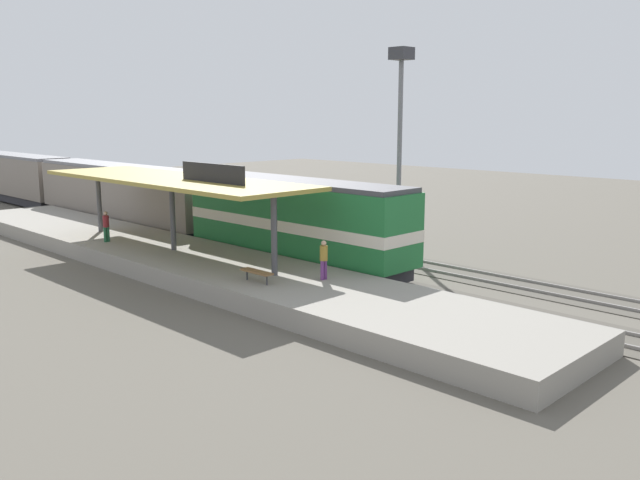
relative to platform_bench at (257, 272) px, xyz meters
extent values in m
plane|color=#5B564C|center=(8.00, 8.46, -1.34)|extent=(120.00, 120.00, 0.00)
cube|color=#4E4941|center=(6.00, 8.46, -1.32)|extent=(3.20, 110.00, 0.04)
cube|color=gray|center=(5.28, 8.46, -1.26)|extent=(0.10, 110.00, 0.16)
cube|color=gray|center=(6.72, 8.46, -1.26)|extent=(0.10, 110.00, 0.16)
cube|color=#4E4941|center=(10.60, 8.46, -1.32)|extent=(3.20, 110.00, 0.04)
cube|color=gray|center=(9.88, 8.46, -1.26)|extent=(0.10, 110.00, 0.16)
cube|color=gray|center=(11.32, 8.46, -1.26)|extent=(0.10, 110.00, 0.16)
cube|color=gray|center=(1.40, 8.46, -0.89)|extent=(6.00, 44.00, 0.90)
cylinder|color=#47474C|center=(1.40, 0.46, 1.36)|extent=(0.28, 0.28, 3.60)
cylinder|color=#47474C|center=(1.40, 8.46, 1.36)|extent=(0.28, 0.28, 3.60)
cylinder|color=#47474C|center=(1.40, 16.46, 1.36)|extent=(0.28, 0.28, 3.60)
cube|color=#A38E3D|center=(1.40, 8.46, 3.26)|extent=(5.20, 18.00, 0.20)
cube|color=black|center=(1.40, 4.86, 3.81)|extent=(0.12, 4.80, 0.90)
cylinder|color=#333338|center=(0.00, -0.65, -0.23)|extent=(0.07, 0.07, 0.42)
cylinder|color=#333338|center=(0.00, 0.65, -0.23)|extent=(0.07, 0.07, 0.42)
cube|color=brown|center=(0.00, 0.00, 0.02)|extent=(0.44, 1.70, 0.08)
cube|color=#28282D|center=(6.00, 4.02, -0.83)|extent=(2.60, 13.60, 0.70)
cube|color=#1E6B33|center=(6.00, 4.02, 1.27)|extent=(2.90, 14.40, 3.50)
cube|color=#424247|center=(6.00, 4.02, 3.14)|extent=(2.78, 14.11, 0.24)
cube|color=beige|center=(6.00, 4.02, 1.00)|extent=(2.93, 14.43, 0.56)
cube|color=#28282D|center=(6.00, 22.02, -0.83)|extent=(2.60, 19.20, 0.70)
cube|color=slate|center=(6.00, 22.02, 1.17)|extent=(2.90, 20.00, 3.30)
cube|color=slate|center=(6.00, 22.02, 2.94)|extent=(2.78, 19.60, 0.24)
cube|color=#28282D|center=(6.00, 42.82, -0.83)|extent=(2.60, 19.20, 0.70)
cube|color=slate|center=(6.00, 42.82, 1.17)|extent=(2.90, 20.00, 3.30)
cube|color=slate|center=(6.00, 42.82, 2.94)|extent=(2.78, 19.60, 0.24)
cylinder|color=slate|center=(13.80, 3.33, 4.16)|extent=(0.28, 0.28, 11.00)
cube|color=#333338|center=(13.80, 3.33, 10.01)|extent=(1.10, 1.10, 0.70)
cylinder|color=#663375|center=(2.26, -1.66, -0.02)|extent=(0.16, 0.16, 0.84)
cylinder|color=#663375|center=(2.44, -1.66, -0.02)|extent=(0.16, 0.16, 0.84)
cylinder|color=olive|center=(2.35, -1.66, 0.72)|extent=(0.34, 0.34, 0.64)
sphere|color=tan|center=(2.35, -1.66, 1.15)|extent=(0.23, 0.23, 0.23)
cylinder|color=#23603D|center=(-0.09, 13.02, -0.02)|extent=(0.16, 0.16, 0.84)
cylinder|color=#23603D|center=(0.09, 13.02, -0.02)|extent=(0.16, 0.16, 0.84)
cylinder|color=maroon|center=(0.00, 13.02, 0.72)|extent=(0.34, 0.34, 0.64)
sphere|color=tan|center=(0.00, 13.02, 1.15)|extent=(0.23, 0.23, 0.23)
camera|label=1|loc=(-17.47, -21.10, 6.50)|focal=37.27mm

